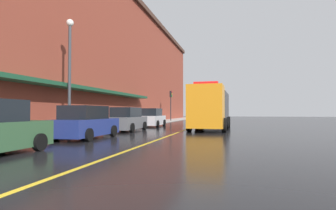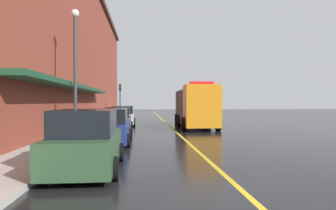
# 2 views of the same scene
# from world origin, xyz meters

# --- Properties ---
(ground_plane) EXTENTS (112.00, 112.00, 0.00)m
(ground_plane) POSITION_xyz_m (0.00, 25.00, 0.00)
(ground_plane) COLOR black
(sidewalk_left) EXTENTS (2.40, 70.00, 0.15)m
(sidewalk_left) POSITION_xyz_m (-6.20, 25.00, 0.07)
(sidewalk_left) COLOR #ADA8A0
(sidewalk_left) RESTS_ON ground
(lane_center_stripe) EXTENTS (0.16, 70.00, 0.01)m
(lane_center_stripe) POSITION_xyz_m (0.00, 25.00, 0.00)
(lane_center_stripe) COLOR gold
(lane_center_stripe) RESTS_ON ground
(brick_building_left) EXTENTS (12.57, 64.00, 14.88)m
(brick_building_left) POSITION_xyz_m (-13.10, 24.00, 7.45)
(brick_building_left) COLOR brown
(brick_building_left) RESTS_ON ground
(parked_car_1) EXTENTS (2.08, 4.55, 1.75)m
(parked_car_1) POSITION_xyz_m (-3.93, 9.53, 0.82)
(parked_car_1) COLOR navy
(parked_car_1) RESTS_ON ground
(parked_car_2) EXTENTS (2.04, 4.59, 1.75)m
(parked_car_2) POSITION_xyz_m (-4.00, 15.43, 0.82)
(parked_car_2) COLOR #595B60
(parked_car_2) RESTS_ON ground
(parked_car_3) EXTENTS (2.21, 4.27, 1.74)m
(parked_car_3) POSITION_xyz_m (-4.04, 21.58, 0.81)
(parked_car_3) COLOR silver
(parked_car_3) RESTS_ON ground
(utility_truck) EXTENTS (2.91, 8.65, 3.52)m
(utility_truck) POSITION_xyz_m (1.92, 18.68, 1.68)
(utility_truck) COLOR orange
(utility_truck) RESTS_ON ground
(parking_meter_0) EXTENTS (0.14, 0.18, 1.33)m
(parking_meter_0) POSITION_xyz_m (-5.35, 13.12, 1.06)
(parking_meter_0) COLOR #4C4C51
(parking_meter_0) RESTS_ON sidewalk_left
(street_lamp_left) EXTENTS (0.44, 0.44, 6.94)m
(street_lamp_left) POSITION_xyz_m (-5.95, 11.04, 4.40)
(street_lamp_left) COLOR #33383D
(street_lamp_left) RESTS_ON sidewalk_left
(traffic_light_near) EXTENTS (0.38, 0.36, 4.30)m
(traffic_light_near) POSITION_xyz_m (-5.29, 35.15, 3.16)
(traffic_light_near) COLOR #232326
(traffic_light_near) RESTS_ON sidewalk_left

